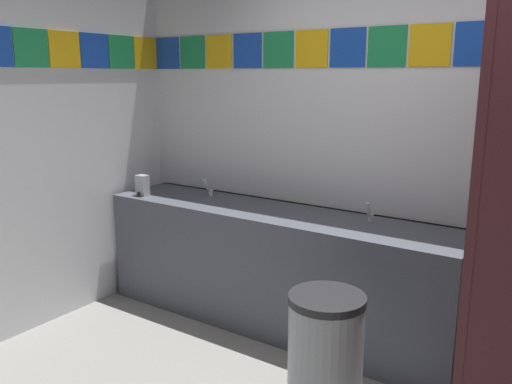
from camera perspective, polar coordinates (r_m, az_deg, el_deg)
The scene contains 6 objects.
wall_back at distance 3.48m, azimuth 17.89°, elevation 5.36°, with size 4.53×0.09×2.70m.
vanity_counter at distance 3.76m, azimuth 2.00°, elevation -8.10°, with size 2.63×0.59×0.84m.
faucet_left at distance 4.07m, azimuth -5.11°, elevation 0.26°, with size 0.04×0.10×0.14m.
faucet_right at distance 3.41m, azimuth 12.23°, elevation -2.38°, with size 0.04×0.10×0.14m.
soap_dispenser at distance 4.17m, azimuth -12.20°, elevation 0.71°, with size 0.09×0.09×0.16m.
trash_bin at distance 2.82m, azimuth 7.51°, elevation -17.48°, with size 0.39×0.39×0.69m.
Camera 1 is at (0.97, -1.73, 1.75)m, focal length 36.90 mm.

